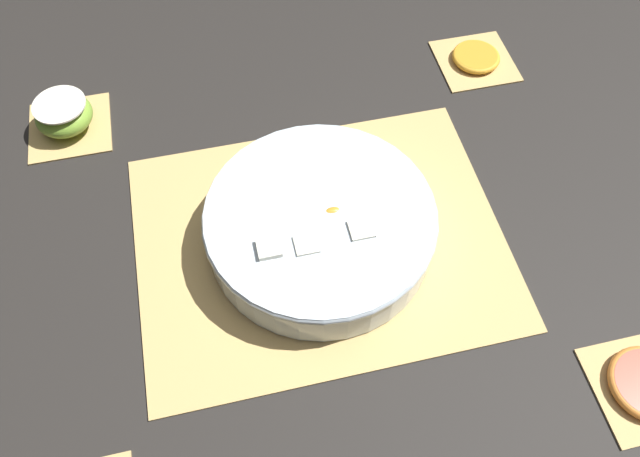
# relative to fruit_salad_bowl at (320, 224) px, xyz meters

# --- Properties ---
(ground_plane) EXTENTS (6.00, 6.00, 0.00)m
(ground_plane) POSITION_rel_fruit_salad_bowl_xyz_m (0.00, 0.00, -0.04)
(ground_plane) COLOR black
(bamboo_mat_center) EXTENTS (0.49, 0.38, 0.01)m
(bamboo_mat_center) POSITION_rel_fruit_salad_bowl_xyz_m (0.00, 0.00, -0.04)
(bamboo_mat_center) COLOR tan
(bamboo_mat_center) RESTS_ON ground_plane
(coaster_mat_far_left) EXTENTS (0.12, 0.12, 0.01)m
(coaster_mat_far_left) POSITION_rel_fruit_salad_bowl_xyz_m (-0.32, 0.28, -0.04)
(coaster_mat_far_left) COLOR tan
(coaster_mat_far_left) RESTS_ON ground_plane
(coaster_mat_far_right) EXTENTS (0.12, 0.12, 0.01)m
(coaster_mat_far_right) POSITION_rel_fruit_salad_bowl_xyz_m (0.33, 0.28, -0.04)
(coaster_mat_far_right) COLOR tan
(coaster_mat_far_right) RESTS_ON ground_plane
(fruit_salad_bowl) EXTENTS (0.30, 0.30, 0.07)m
(fruit_salad_bowl) POSITION_rel_fruit_salad_bowl_xyz_m (0.00, 0.00, 0.00)
(fruit_salad_bowl) COLOR silver
(fruit_salad_bowl) RESTS_ON bamboo_mat_center
(apple_half) EXTENTS (0.08, 0.08, 0.05)m
(apple_half) POSITION_rel_fruit_salad_bowl_xyz_m (-0.32, 0.28, -0.01)
(apple_half) COLOR #7FAD38
(apple_half) RESTS_ON coaster_mat_far_left
(orange_slice_whole) EXTENTS (0.08, 0.08, 0.01)m
(orange_slice_whole) POSITION_rel_fruit_salad_bowl_xyz_m (0.33, 0.28, -0.03)
(orange_slice_whole) COLOR orange
(orange_slice_whole) RESTS_ON coaster_mat_far_right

